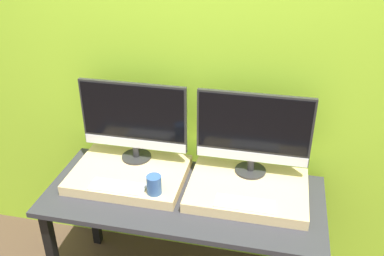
# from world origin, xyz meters

# --- Properties ---
(wall_back) EXTENTS (8.00, 0.04, 2.60)m
(wall_back) POSITION_xyz_m (0.00, 0.73, 1.30)
(wall_back) COLOR #9ED12D
(wall_back) RESTS_ON ground_plane
(workbench) EXTENTS (1.51, 0.66, 0.73)m
(workbench) POSITION_xyz_m (0.00, 0.33, 0.65)
(workbench) COLOR #2D2D33
(workbench) RESTS_ON ground_plane
(wooden_riser_left) EXTENTS (0.64, 0.47, 0.06)m
(wooden_riser_left) POSITION_xyz_m (-0.34, 0.40, 0.76)
(wooden_riser_left) COLOR #D6B77F
(wooden_riser_left) RESTS_ON workbench
(monitor_left) EXTENTS (0.62, 0.17, 0.48)m
(monitor_left) POSITION_xyz_m (-0.34, 0.54, 1.05)
(monitor_left) COLOR #282828
(monitor_left) RESTS_ON wooden_riser_left
(keyboard_left) EXTENTS (0.30, 0.10, 0.01)m
(keyboard_left) POSITION_xyz_m (-0.34, 0.23, 0.80)
(keyboard_left) COLOR silver
(keyboard_left) RESTS_ON wooden_riser_left
(mug) EXTENTS (0.08, 0.08, 0.10)m
(mug) POSITION_xyz_m (-0.13, 0.23, 0.84)
(mug) COLOR #335693
(mug) RESTS_ON wooden_riser_left
(wooden_riser_right) EXTENTS (0.64, 0.47, 0.06)m
(wooden_riser_right) POSITION_xyz_m (0.34, 0.40, 0.76)
(wooden_riser_right) COLOR #D6B77F
(wooden_riser_right) RESTS_ON workbench
(monitor_right) EXTENTS (0.62, 0.17, 0.48)m
(monitor_right) POSITION_xyz_m (0.34, 0.54, 1.05)
(monitor_right) COLOR #282828
(monitor_right) RESTS_ON wooden_riser_right
(keyboard_right) EXTENTS (0.30, 0.10, 0.01)m
(keyboard_right) POSITION_xyz_m (0.34, 0.23, 0.80)
(keyboard_right) COLOR silver
(keyboard_right) RESTS_ON wooden_riser_right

